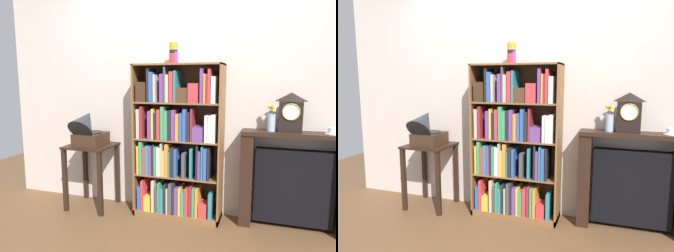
# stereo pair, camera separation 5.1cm
# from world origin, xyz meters

# --- Properties ---
(ground_plane) EXTENTS (7.52, 6.40, 0.02)m
(ground_plane) POSITION_xyz_m (0.00, 0.00, -0.01)
(ground_plane) COLOR brown
(wall_back) EXTENTS (4.52, 0.08, 2.60)m
(wall_back) POSITION_xyz_m (0.07, 0.30, 1.30)
(wall_back) COLOR beige
(wall_back) RESTS_ON ground
(bookshelf) EXTENTS (0.92, 0.32, 1.62)m
(bookshelf) POSITION_xyz_m (-0.02, 0.09, 0.75)
(bookshelf) COLOR brown
(bookshelf) RESTS_ON ground
(cup_stack) EXTENTS (0.09, 0.09, 0.21)m
(cup_stack) POSITION_xyz_m (-0.05, 0.09, 1.72)
(cup_stack) COLOR red
(cup_stack) RESTS_ON bookshelf
(side_table_left) EXTENTS (0.50, 0.47, 0.73)m
(side_table_left) POSITION_xyz_m (-1.00, 0.03, 0.53)
(side_table_left) COLOR black
(side_table_left) RESTS_ON ground
(gramophone) EXTENTS (0.31, 0.46, 0.47)m
(gramophone) POSITION_xyz_m (-1.00, -0.03, 0.92)
(gramophone) COLOR #382316
(gramophone) RESTS_ON side_table_left
(fireplace_mantel) EXTENTS (1.01, 0.24, 0.97)m
(fireplace_mantel) POSITION_xyz_m (1.15, 0.16, 0.48)
(fireplace_mantel) COLOR black
(fireplace_mantel) RESTS_ON ground
(mantel_clock) EXTENTS (0.21, 0.11, 0.37)m
(mantel_clock) POSITION_xyz_m (1.09, 0.14, 1.15)
(mantel_clock) COLOR black
(mantel_clock) RESTS_ON fireplace_mantel
(flower_vase) EXTENTS (0.08, 0.10, 0.26)m
(flower_vase) POSITION_xyz_m (0.92, 0.14, 1.08)
(flower_vase) COLOR #99B2D1
(flower_vase) RESTS_ON fireplace_mantel
(teacup_with_saucer) EXTENTS (0.13, 0.13, 0.06)m
(teacup_with_saucer) POSITION_xyz_m (1.45, 0.14, 0.99)
(teacup_with_saucer) COLOR white
(teacup_with_saucer) RESTS_ON fireplace_mantel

